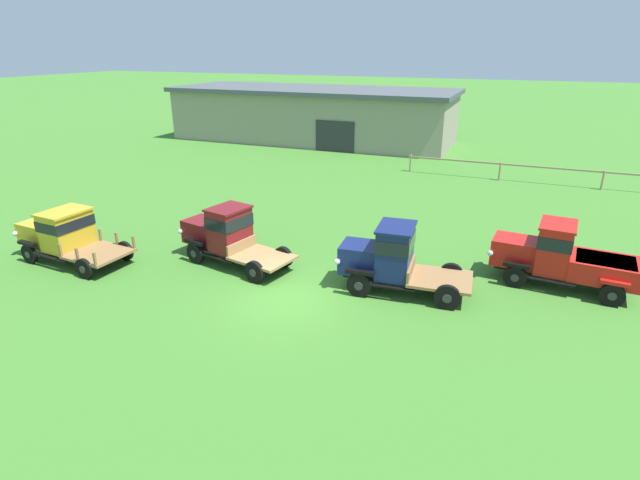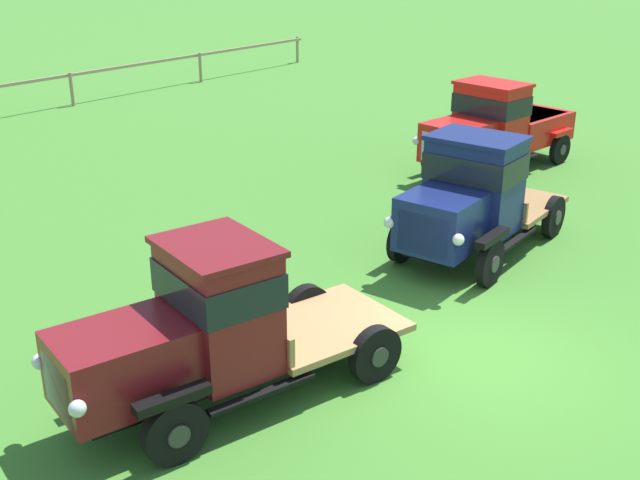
% 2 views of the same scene
% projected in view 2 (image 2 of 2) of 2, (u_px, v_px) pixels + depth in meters
% --- Properties ---
extents(ground_plane, '(240.00, 240.00, 0.00)m').
position_uv_depth(ground_plane, '(474.00, 353.00, 11.84)').
color(ground_plane, '#3D7528').
extents(paddock_fence, '(17.44, 0.49, 1.14)m').
position_uv_depth(paddock_fence, '(139.00, 68.00, 29.14)').
color(paddock_fence, '#997F60').
rests_on(paddock_fence, ground).
extents(vintage_truck_second_in_line, '(5.10, 2.64, 2.24)m').
position_uv_depth(vintage_truck_second_in_line, '(205.00, 328.00, 10.15)').
color(vintage_truck_second_in_line, black).
rests_on(vintage_truck_second_in_line, ground).
extents(vintage_truck_midrow_center, '(4.64, 2.25, 2.33)m').
position_uv_depth(vintage_truck_midrow_center, '(469.00, 197.00, 14.69)').
color(vintage_truck_midrow_center, black).
rests_on(vintage_truck_midrow_center, ground).
extents(vintage_truck_far_side, '(4.89, 2.35, 2.25)m').
position_uv_depth(vintage_truck_far_side, '(495.00, 127.00, 20.06)').
color(vintage_truck_far_side, black).
rests_on(vintage_truck_far_side, ground).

